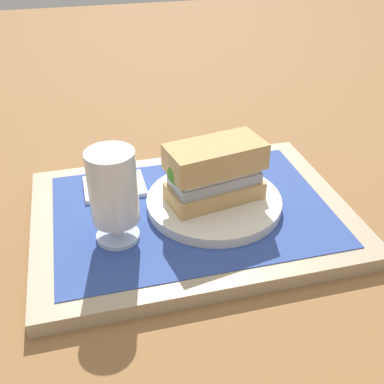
% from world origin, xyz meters
% --- Properties ---
extents(ground_plane, '(3.00, 3.00, 0.00)m').
position_xyz_m(ground_plane, '(0.00, 0.00, 0.00)').
color(ground_plane, olive).
extents(tray, '(0.44, 0.32, 0.02)m').
position_xyz_m(tray, '(0.00, 0.00, 0.01)').
color(tray, tan).
rests_on(tray, ground_plane).
extents(placemat, '(0.38, 0.27, 0.00)m').
position_xyz_m(placemat, '(0.00, 0.00, 0.02)').
color(placemat, '#2D4793').
rests_on(placemat, tray).
extents(plate, '(0.19, 0.19, 0.01)m').
position_xyz_m(plate, '(-0.03, 0.00, 0.03)').
color(plate, silver).
rests_on(plate, placemat).
extents(sandwich, '(0.14, 0.09, 0.08)m').
position_xyz_m(sandwich, '(-0.03, 0.00, 0.08)').
color(sandwich, tan).
rests_on(sandwich, plate).
extents(beer_glass, '(0.06, 0.06, 0.12)m').
position_xyz_m(beer_glass, '(0.11, 0.04, 0.09)').
color(beer_glass, silver).
rests_on(beer_glass, placemat).
extents(napkin_folded, '(0.09, 0.07, 0.01)m').
position_xyz_m(napkin_folded, '(0.10, -0.08, 0.02)').
color(napkin_folded, white).
rests_on(napkin_folded, placemat).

